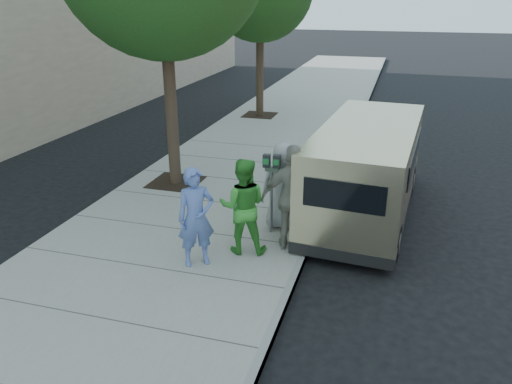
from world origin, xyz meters
The scene contains 9 objects.
ground centered at (0.00, 0.00, 0.00)m, with size 120.00×120.00×0.00m, color black.
sidewalk centered at (-1.00, 0.00, 0.07)m, with size 5.00×60.00×0.15m, color gray.
curb_face centered at (1.44, 0.00, 0.07)m, with size 0.12×60.00×0.16m, color gray.
parking_meter centered at (0.66, 0.40, 1.29)m, with size 0.33×0.13×1.58m.
van centered at (2.31, 2.08, 1.06)m, with size 2.20×5.54×2.01m.
person_officer centered at (-0.24, -1.14, 1.02)m, with size 0.63×0.42×1.73m, color #5B77C2.
person_green_shirt centered at (0.37, -0.49, 1.03)m, with size 0.85×0.66×1.75m, color green.
person_gray_shirt centered at (0.81, 0.70, 1.02)m, with size 0.85×0.55×1.74m, color #9A9A9D.
person_striped_polo centered at (1.20, -0.12, 1.13)m, with size 1.15×0.48×1.96m, color gray.
Camera 1 is at (2.85, -8.14, 4.52)m, focal length 35.00 mm.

